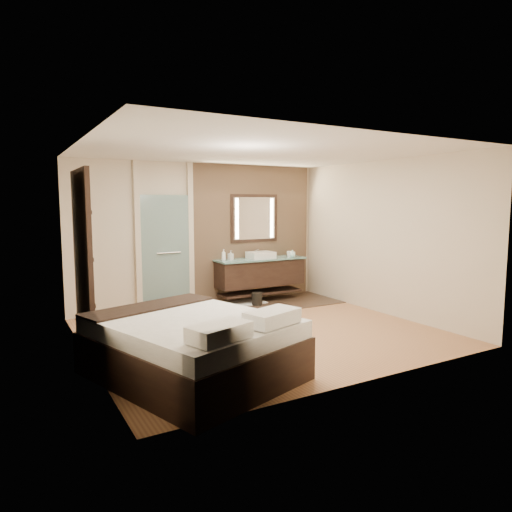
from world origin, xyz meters
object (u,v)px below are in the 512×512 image
mirror_unit (254,218)px  bed (193,346)px  vanity (260,272)px  waste_bin (257,299)px

mirror_unit → bed: mirror_unit is taller
mirror_unit → bed: bearing=-128.8°
vanity → mirror_unit: bearing=90.0°
waste_bin → bed: bearing=-131.2°
bed → waste_bin: (2.41, 2.76, -0.22)m
waste_bin → vanity: bearing=51.2°
vanity → waste_bin: vanity is taller
bed → waste_bin: bearing=30.9°
vanity → waste_bin: 0.61m
mirror_unit → vanity: bearing=-90.0°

